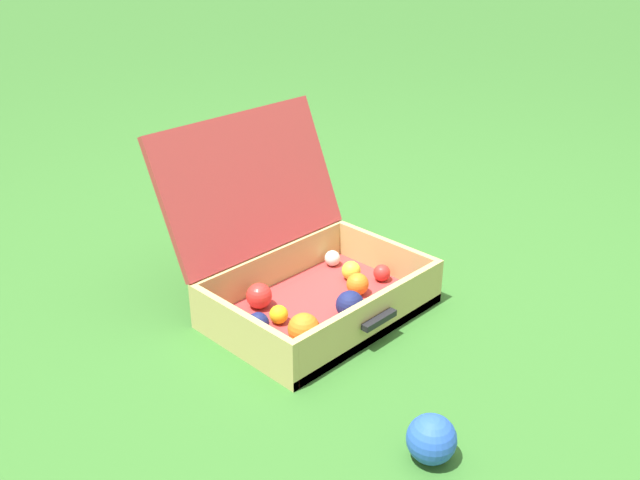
{
  "coord_description": "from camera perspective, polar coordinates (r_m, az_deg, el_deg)",
  "views": [
    {
      "loc": [
        -1.12,
        -1.03,
        0.98
      ],
      "look_at": [
        -0.0,
        0.08,
        0.22
      ],
      "focal_mm": 39.19,
      "sensor_mm": 36.0,
      "label": 1
    }
  ],
  "objects": [
    {
      "name": "ground_plane",
      "position": [
        1.81,
        1.74,
        -6.94
      ],
      "size": [
        16.0,
        16.0,
        0.0
      ],
      "primitive_type": "plane",
      "color": "#336B28"
    },
    {
      "name": "stray_ball_on_grass",
      "position": [
        1.41,
        9.09,
        -15.75
      ],
      "size": [
        0.1,
        0.1,
        0.1
      ],
      "primitive_type": "sphere",
      "color": "blue",
      "rests_on": "ground"
    },
    {
      "name": "open_suitcase",
      "position": [
        1.84,
        -1.54,
        -2.44
      ],
      "size": [
        0.55,
        0.56,
        0.48
      ],
      "color": "#B23838",
      "rests_on": "ground"
    }
  ]
}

